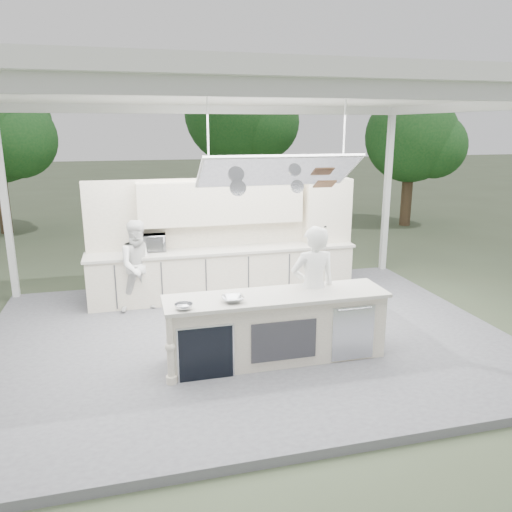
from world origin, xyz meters
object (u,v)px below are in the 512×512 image
object	(u,v)px
demo_island	(275,327)
sous_chef	(140,266)
head_chef	(313,289)
back_counter	(224,272)

from	to	relation	value
demo_island	sous_chef	xyz separation A→B (m)	(-1.74, 2.46, 0.34)
head_chef	demo_island	bearing A→B (deg)	17.54
demo_island	sous_chef	distance (m)	3.03
back_counter	sous_chef	xyz separation A→B (m)	(-1.56, -0.35, 0.34)
demo_island	head_chef	world-z (taller)	head_chef
demo_island	head_chef	size ratio (longest dim) A/B	1.68
back_counter	sous_chef	distance (m)	1.63
sous_chef	back_counter	bearing A→B (deg)	0.38
head_chef	sous_chef	world-z (taller)	head_chef
back_counter	sous_chef	bearing A→B (deg)	-167.37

